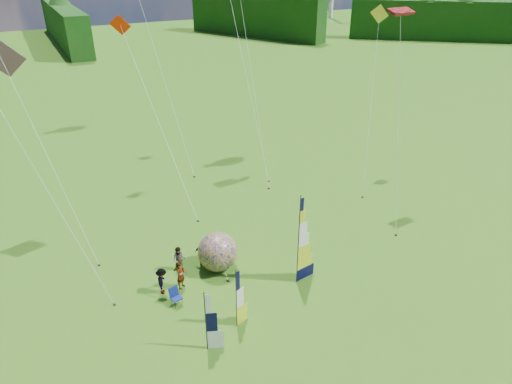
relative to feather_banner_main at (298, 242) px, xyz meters
name	(u,v)px	position (x,y,z in m)	size (l,w,h in m)	color
ground	(310,315)	(-0.81, -2.57, -2.67)	(220.00, 220.00, 0.00)	#528325
treeline_ring	(314,251)	(-0.81, -2.57, 1.33)	(210.00, 210.00, 8.00)	#224415
feather_banner_main	(298,242)	(0.00, 0.00, 0.00)	(1.44, 0.10, 5.34)	#070732
side_banner_left	(236,300)	(-4.42, -1.52, -1.03)	(0.92, 0.10, 3.29)	#C9D61E
side_banner_far	(206,323)	(-6.28, -2.22, -1.03)	(0.97, 0.10, 3.27)	white
bol_inflatable	(218,252)	(-3.37, 3.21, -1.52)	(2.30, 2.30, 2.30)	#00178B
spectator_a	(181,275)	(-5.86, 2.56, -1.83)	(0.61, 0.40, 1.68)	#66594C
spectator_b	(179,259)	(-5.44, 4.01, -1.87)	(0.78, 0.38, 1.60)	#66594C
spectator_c	(162,281)	(-6.90, 2.62, -1.90)	(1.00, 0.37, 1.55)	#66594C
spectator_d	(203,253)	(-4.04, 3.91, -1.85)	(0.97, 0.39, 1.65)	#66594C
camp_chair	(176,297)	(-6.56, 1.36, -2.17)	(0.58, 0.58, 1.00)	navy
kite_whale	(242,44)	(5.22, 17.31, 7.16)	(4.37, 14.64, 19.65)	black
kite_rainbow_delta	(45,142)	(-10.79, 10.57, 4.00)	(7.17, 12.41, 13.35)	red
kite_parafoil	(400,111)	(9.81, 3.72, 4.75)	(6.68, 9.13, 14.85)	red
small_kite_red	(157,112)	(-3.27, 13.53, 3.82)	(3.94, 12.28, 12.98)	red
small_kite_orange	(251,61)	(4.70, 14.73, 6.35)	(3.32, 10.42, 18.04)	#FF5800
small_kite_yellow	(372,97)	(11.93, 8.82, 4.04)	(6.93, 7.95, 13.43)	yellow
small_kite_pink	(17,133)	(-12.00, 6.32, 6.19)	(7.01, 8.96, 17.73)	#E75AAC
small_kite_green	(161,64)	(-0.60, 20.72, 5.48)	(3.08, 13.31, 16.31)	green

